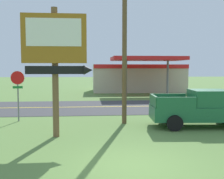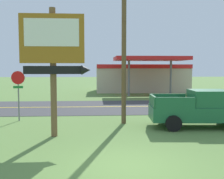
{
  "view_description": "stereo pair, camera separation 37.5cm",
  "coord_description": "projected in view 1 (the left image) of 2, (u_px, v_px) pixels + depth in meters",
  "views": [
    {
      "loc": [
        -1.4,
        -8.21,
        3.08
      ],
      "look_at": [
        0.0,
        8.0,
        1.8
      ],
      "focal_mm": 42.7,
      "sensor_mm": 36.0,
      "label": 1
    },
    {
      "loc": [
        -1.03,
        -8.24,
        3.08
      ],
      "look_at": [
        0.0,
        8.0,
        1.8
      ],
      "focal_mm": 42.7,
      "sensor_mm": 36.0,
      "label": 2
    }
  ],
  "objects": [
    {
      "name": "ground_plane",
      "position": [
        133.0,
        165.0,
        8.51
      ],
      "size": [
        180.0,
        180.0,
        0.0
      ],
      "primitive_type": "plane",
      "color": "#5B7F3D"
    },
    {
      "name": "road_asphalt",
      "position": [
        107.0,
        107.0,
        21.42
      ],
      "size": [
        140.0,
        8.0,
        0.02
      ],
      "primitive_type": "cube",
      "color": "#3D3D3F",
      "rests_on": "ground"
    },
    {
      "name": "road_centre_line",
      "position": [
        107.0,
        107.0,
        21.42
      ],
      "size": [
        126.0,
        0.2,
        0.01
      ],
      "primitive_type": "cube",
      "color": "gold",
      "rests_on": "road_asphalt"
    },
    {
      "name": "motel_sign",
      "position": [
        56.0,
        51.0,
        11.67
      ],
      "size": [
        3.07,
        0.54,
        5.76
      ],
      "color": "brown",
      "rests_on": "ground"
    },
    {
      "name": "stop_sign",
      "position": [
        18.0,
        87.0,
        15.44
      ],
      "size": [
        0.8,
        0.08,
        2.95
      ],
      "color": "slate",
      "rests_on": "ground"
    },
    {
      "name": "utility_pole",
      "position": [
        125.0,
        42.0,
        14.67
      ],
      "size": [
        2.17,
        0.26,
        8.45
      ],
      "color": "brown",
      "rests_on": "ground"
    },
    {
      "name": "gas_station",
      "position": [
        138.0,
        77.0,
        35.83
      ],
      "size": [
        12.0,
        11.5,
        4.4
      ],
      "color": "beige",
      "rests_on": "ground"
    },
    {
      "name": "pickup_green_parked_on_lawn",
      "position": [
        202.0,
        109.0,
        14.08
      ],
      "size": [
        5.33,
        2.53,
        1.96
      ],
      "color": "#1E6038",
      "rests_on": "ground"
    }
  ]
}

